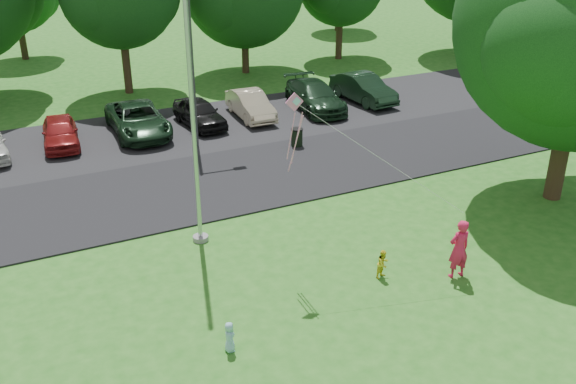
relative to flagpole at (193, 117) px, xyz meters
name	(u,v)px	position (x,y,z in m)	size (l,w,h in m)	color
ground	(377,292)	(3.50, -5.00, -4.17)	(120.00, 120.00, 0.00)	#276C1C
park_road	(252,176)	(3.50, 4.00, -4.14)	(60.00, 6.00, 0.06)	black
parking_strip	(199,127)	(3.50, 10.50, -4.14)	(42.00, 7.00, 0.06)	black
flagpole	(193,117)	(0.00, 0.00, 0.00)	(0.50, 0.50, 10.00)	#B7BABF
street_lamp	(198,54)	(2.86, 7.98, -0.04)	(1.93, 0.36, 6.87)	#3F3F44
trash_can	(297,138)	(6.57, 6.18, -3.74)	(0.54, 0.54, 0.85)	black
parked_cars	(210,111)	(4.12, 10.62, -3.43)	(20.24, 5.30, 1.44)	silver
woman	(459,249)	(6.01, -5.30, -3.25)	(0.67, 0.44, 1.83)	#D61C4A
child_yellow	(383,264)	(4.06, -4.39, -3.73)	(0.43, 0.33, 0.88)	yellow
child_blue	(229,337)	(-1.15, -5.56, -3.76)	(0.40, 0.26, 0.81)	#8BC6D6
kite	(299,121)	(2.06, -2.91, 0.46)	(4.33, 2.70, 3.34)	pink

